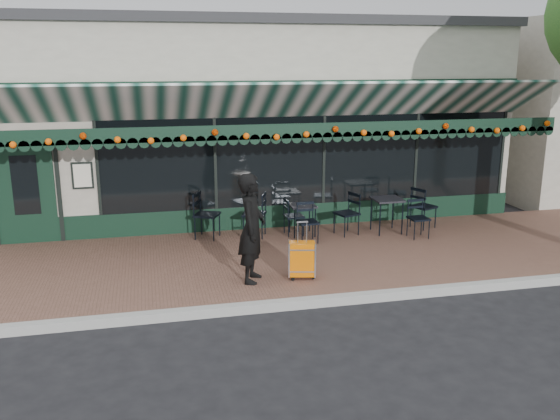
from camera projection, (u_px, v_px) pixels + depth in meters
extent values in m
plane|color=black|center=(310.00, 305.00, 9.42)|extent=(80.00, 80.00, 0.00)
cube|color=brown|center=(282.00, 260.00, 11.29)|extent=(18.00, 4.00, 0.15)
cube|color=#9E9E99|center=(312.00, 302.00, 9.32)|extent=(18.00, 0.16, 0.15)
cube|color=#9B9687|center=(233.00, 116.00, 16.41)|extent=(12.00, 8.00, 4.50)
cube|color=black|center=(315.00, 159.00, 13.02)|extent=(9.20, 0.04, 2.00)
cube|color=black|center=(26.00, 190.00, 11.83)|extent=(1.10, 0.07, 2.20)
cube|color=silver|center=(82.00, 176.00, 11.97)|extent=(0.42, 0.04, 0.55)
cube|color=black|center=(276.00, 131.00, 11.18)|extent=(12.00, 0.03, 0.28)
cylinder|color=#FF6A08|center=(277.00, 133.00, 11.13)|extent=(11.60, 0.12, 0.12)
imported|color=black|center=(252.00, 228.00, 9.80)|extent=(0.65, 0.78, 1.84)
cube|color=#DC6706|center=(302.00, 259.00, 10.05)|extent=(0.48, 0.34, 0.58)
cube|color=black|center=(302.00, 276.00, 10.13)|extent=(0.48, 0.34, 0.06)
cube|color=silver|center=(302.00, 232.00, 9.93)|extent=(0.20, 0.07, 0.36)
cube|color=black|center=(387.00, 199.00, 12.65)|extent=(0.61, 0.61, 0.04)
cylinder|color=black|center=(380.00, 220.00, 12.45)|extent=(0.03, 0.03, 0.71)
cylinder|color=black|center=(402.00, 218.00, 12.56)|extent=(0.03, 0.03, 0.71)
cylinder|color=black|center=(371.00, 214.00, 12.92)|extent=(0.03, 0.03, 0.71)
cylinder|color=black|center=(393.00, 213.00, 13.03)|extent=(0.03, 0.03, 0.71)
cube|color=black|center=(302.00, 205.00, 12.47)|extent=(0.53, 0.53, 0.04)
cylinder|color=black|center=(295.00, 224.00, 12.30)|extent=(0.03, 0.03, 0.62)
cylinder|color=black|center=(315.00, 223.00, 12.39)|extent=(0.03, 0.03, 0.62)
cylinder|color=black|center=(290.00, 218.00, 12.72)|extent=(0.03, 0.03, 0.62)
cylinder|color=black|center=(310.00, 217.00, 12.81)|extent=(0.03, 0.03, 0.62)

